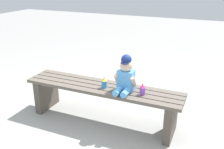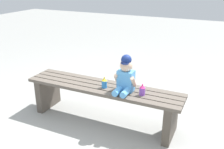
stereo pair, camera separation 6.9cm
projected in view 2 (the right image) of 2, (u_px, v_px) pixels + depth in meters
name	position (u px, v px, depth m)	size (l,w,h in m)	color
ground_plane	(103.00, 120.00, 3.03)	(16.00, 16.00, 0.00)	#999993
park_bench	(103.00, 97.00, 2.92)	(1.83, 0.39, 0.44)	#60564C
child_figure	(125.00, 76.00, 2.68)	(0.23, 0.27, 0.40)	#59A5E5
sippy_cup_left	(104.00, 83.00, 2.80)	(0.06, 0.06, 0.12)	#338CE5
sippy_cup_right	(142.00, 90.00, 2.63)	(0.06, 0.06, 0.12)	#8C4CCC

